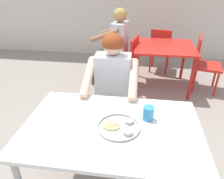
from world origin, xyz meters
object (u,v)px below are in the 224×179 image
at_px(thali_tray, 119,127).
at_px(patron_background, 114,42).
at_px(table_background_red, 164,51).
at_px(chair_red_right, 203,61).
at_px(chair_foreground, 114,93).
at_px(chair_red_far, 160,47).
at_px(diner_foreground, 112,86).
at_px(chair_red_left, 127,58).
at_px(table_foreground, 111,134).
at_px(drinking_cup, 148,113).

height_order(thali_tray, patron_background, patron_background).
xyz_separation_m(table_background_red, patron_background, (-0.79, 0.02, 0.11)).
height_order(chair_red_right, patron_background, patron_background).
relative_size(chair_foreground, chair_red_far, 1.07).
xyz_separation_m(diner_foreground, chair_red_left, (0.04, 1.47, -0.25)).
distance_m(table_foreground, chair_red_right, 2.40).
xyz_separation_m(thali_tray, table_background_red, (0.47, 2.10, -0.12)).
xyz_separation_m(diner_foreground, patron_background, (-0.17, 1.49, 0.01)).
xyz_separation_m(thali_tray, patron_background, (-0.31, 2.12, -0.01)).
height_order(drinking_cup, diner_foreground, diner_foreground).
distance_m(diner_foreground, chair_red_far, 2.22).
relative_size(chair_foreground, chair_red_right, 1.05).
distance_m(diner_foreground, chair_red_right, 1.95).
distance_m(table_foreground, diner_foreground, 0.62).
relative_size(table_foreground, chair_red_left, 1.50).
xyz_separation_m(chair_foreground, table_background_red, (0.62, 1.25, 0.11)).
bearing_deg(chair_red_left, diner_foreground, -91.64).
relative_size(diner_foreground, table_background_red, 1.33).
xyz_separation_m(table_foreground, chair_red_left, (-0.04, 2.08, -0.19)).
relative_size(table_foreground, chair_red_right, 1.44).
bearing_deg(chair_foreground, diner_foreground, -89.19).
distance_m(drinking_cup, table_background_red, 2.00).
relative_size(table_background_red, chair_red_right, 1.07).
bearing_deg(table_background_red, table_foreground, -104.19).
xyz_separation_m(chair_foreground, diner_foreground, (0.00, -0.22, 0.21)).
bearing_deg(patron_background, diner_foreground, -83.37).
bearing_deg(chair_red_far, chair_red_left, -131.47).
xyz_separation_m(diner_foreground, chair_red_far, (0.62, 2.12, -0.24)).
height_order(table_foreground, thali_tray, thali_tray).
bearing_deg(drinking_cup, patron_background, 104.38).
height_order(thali_tray, drinking_cup, drinking_cup).
distance_m(chair_foreground, chair_red_far, 1.99).
distance_m(thali_tray, diner_foreground, 0.65).
bearing_deg(table_foreground, table_background_red, 75.81).
bearing_deg(thali_tray, table_background_red, 77.31).
bearing_deg(table_foreground, drinking_cup, 24.27).
bearing_deg(table_background_red, chair_red_left, -179.84).
relative_size(thali_tray, chair_foreground, 0.33).
height_order(drinking_cup, chair_red_far, drinking_cup).
xyz_separation_m(thali_tray, chair_red_left, (-0.10, 2.10, -0.28)).
xyz_separation_m(table_foreground, drinking_cup, (0.25, 0.11, 0.13)).
bearing_deg(table_background_red, chair_red_far, 89.89).
distance_m(table_background_red, chair_red_left, 0.59).
distance_m(table_foreground, thali_tray, 0.10).
xyz_separation_m(table_foreground, thali_tray, (0.05, -0.02, 0.09)).
bearing_deg(table_foreground, chair_red_far, 79.05).
xyz_separation_m(drinking_cup, chair_red_far, (0.28, 2.62, -0.31)).
bearing_deg(drinking_cup, diner_foreground, 123.88).
distance_m(chair_red_right, patron_background, 1.43).
height_order(table_foreground, chair_red_left, chair_red_left).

